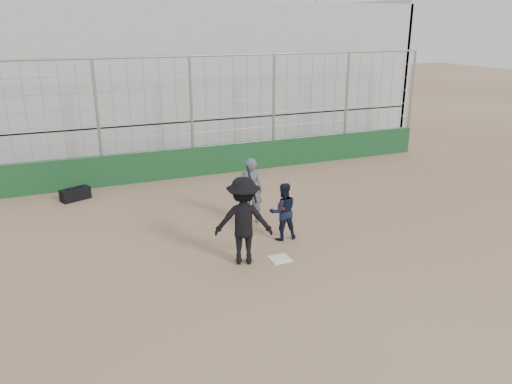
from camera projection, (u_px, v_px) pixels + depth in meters
name	position (u px, v px, depth m)	size (l,w,h in m)	color
ground	(280.00, 259.00, 11.12)	(90.00, 90.00, 0.00)	brown
home_plate	(280.00, 259.00, 11.12)	(0.44, 0.44, 0.02)	white
backstop	(193.00, 149.00, 16.94)	(18.10, 0.25, 4.04)	#133D1D
bleachers	(159.00, 76.00, 20.64)	(20.25, 6.70, 6.98)	#A1A1A1
batter_at_plate	(244.00, 221.00, 10.71)	(1.44, 1.13, 2.08)	black
catcher_crouched	(283.00, 220.00, 12.00)	(0.73, 0.58, 0.99)	black
umpire	(250.00, 194.00, 12.97)	(0.64, 0.42, 1.58)	#4C5360
equipment_bag	(75.00, 194.00, 14.81)	(0.91, 0.65, 0.40)	black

